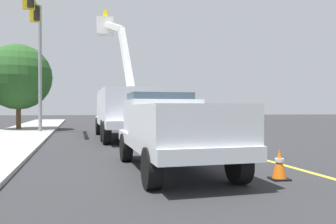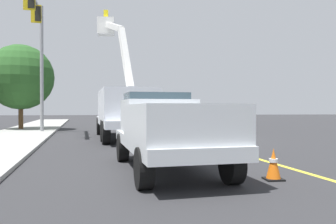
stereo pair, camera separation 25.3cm
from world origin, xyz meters
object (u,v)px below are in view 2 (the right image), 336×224
traffic_cone_trailing (146,126)px  service_pickup_truck (168,127)px  traffic_cone_mid_front (194,142)px  traffic_cone_leading (273,165)px  passing_minivan (199,116)px  traffic_signal_mast (38,39)px  utility_bucket_truck (123,108)px  traffic_cone_mid_rear (168,132)px

traffic_cone_trailing → service_pickup_truck: bearing=178.8°
traffic_cone_mid_front → traffic_cone_leading: bearing=-170.4°
passing_minivan → traffic_signal_mast: bearing=112.6°
service_pickup_truck → traffic_cone_trailing: size_ratio=7.69×
passing_minivan → traffic_cone_mid_front: size_ratio=6.42×
traffic_signal_mast → traffic_cone_trailing: bearing=-73.7°
utility_bucket_truck → traffic_signal_mast: traffic_signal_mast is taller
passing_minivan → traffic_cone_mid_front: (-13.13, 3.02, -0.59)m
traffic_cone_mid_rear → passing_minivan: bearing=-21.8°
service_pickup_truck → utility_bucket_truck: bearing=7.1°
passing_minivan → traffic_cone_mid_rear: 9.14m
service_pickup_truck → traffic_cone_mid_front: service_pickup_truck is taller
utility_bucket_truck → traffic_cone_trailing: (4.45, -1.50, -1.24)m
traffic_cone_mid_front → service_pickup_truck: bearing=158.7°
passing_minivan → traffic_cone_mid_front: bearing=167.0°
service_pickup_truck → traffic_signal_mast: (12.25, 6.18, 4.52)m
traffic_cone_mid_front → traffic_cone_trailing: 10.66m
service_pickup_truck → traffic_cone_leading: (-1.40, -2.21, -0.77)m
passing_minivan → traffic_signal_mast: (-4.41, 10.58, 4.67)m
traffic_cone_mid_front → utility_bucket_truck: bearing=22.8°
traffic_cone_leading → traffic_cone_trailing: traffic_cone_trailing is taller
passing_minivan → traffic_cone_trailing: passing_minivan is taller
traffic_cone_leading → traffic_cone_mid_rear: (9.59, 1.19, 0.04)m
passing_minivan → traffic_cone_mid_rear: passing_minivan is taller
traffic_cone_mid_front → traffic_cone_trailing: (10.60, 1.08, -0.01)m
traffic_signal_mast → passing_minivan: bearing=-67.4°
utility_bucket_truck → service_pickup_truck: utility_bucket_truck is taller
traffic_cone_mid_rear → service_pickup_truck: bearing=172.9°
service_pickup_truck → passing_minivan: service_pickup_truck is taller
utility_bucket_truck → traffic_cone_leading: utility_bucket_truck is taller
traffic_cone_mid_front → traffic_cone_trailing: bearing=5.8°
traffic_cone_mid_front → passing_minivan: bearing=-13.0°
utility_bucket_truck → traffic_cone_mid_rear: utility_bucket_truck is taller
utility_bucket_truck → service_pickup_truck: bearing=-172.9°
utility_bucket_truck → traffic_cone_trailing: size_ratio=11.17×
passing_minivan → traffic_cone_trailing: (-2.52, 4.11, -0.60)m
utility_bucket_truck → traffic_cone_mid_rear: bearing=-123.9°
traffic_cone_leading → traffic_cone_mid_front: bearing=9.6°
passing_minivan → traffic_signal_mast: size_ratio=0.62×
passing_minivan → traffic_cone_leading: bearing=173.1°
traffic_cone_trailing → traffic_signal_mast: 8.55m
service_pickup_truck → traffic_cone_trailing: bearing=-1.2°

